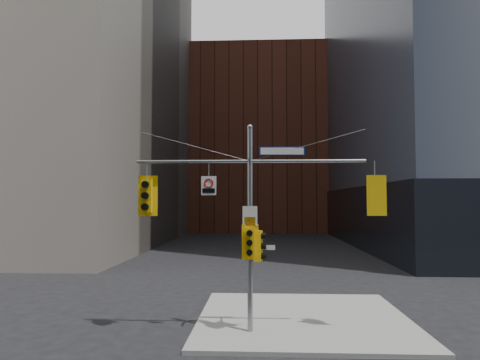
# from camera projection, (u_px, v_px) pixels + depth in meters

# --- Properties ---
(ground) EXTENTS (160.00, 160.00, 0.00)m
(ground) POSITION_uv_depth(u_px,v_px,m) (249.00, 357.00, 12.64)
(ground) COLOR black
(ground) RESTS_ON ground
(sidewalk_corner) EXTENTS (8.00, 8.00, 0.15)m
(sidewalk_corner) POSITION_uv_depth(u_px,v_px,m) (303.00, 318.00, 16.54)
(sidewalk_corner) COLOR gray
(sidewalk_corner) RESTS_ON ground
(brick_midrise) EXTENTS (26.00, 20.00, 28.00)m
(brick_midrise) POSITION_uv_depth(u_px,v_px,m) (258.00, 145.00, 71.20)
(brick_midrise) COLOR brown
(brick_midrise) RESTS_ON ground
(signal_assembly) EXTENTS (8.00, 0.80, 7.30)m
(signal_assembly) POSITION_uv_depth(u_px,v_px,m) (250.00, 207.00, 14.85)
(signal_assembly) COLOR gray
(signal_assembly) RESTS_ON ground
(traffic_light_west_arm) EXTENTS (0.69, 0.55, 1.44)m
(traffic_light_west_arm) POSITION_uv_depth(u_px,v_px,m) (147.00, 196.00, 15.06)
(traffic_light_west_arm) COLOR yellow
(traffic_light_west_arm) RESTS_ON ground
(traffic_light_east_arm) EXTENTS (0.66, 0.52, 1.38)m
(traffic_light_east_arm) POSITION_uv_depth(u_px,v_px,m) (375.00, 196.00, 14.66)
(traffic_light_east_arm) COLOR yellow
(traffic_light_east_arm) RESTS_ON ground
(traffic_light_pole_side) EXTENTS (0.45, 0.38, 1.05)m
(traffic_light_pole_side) POSITION_uv_depth(u_px,v_px,m) (259.00, 246.00, 14.76)
(traffic_light_pole_side) COLOR yellow
(traffic_light_pole_side) RESTS_ON ground
(traffic_light_pole_front) EXTENTS (0.58, 0.46, 1.21)m
(traffic_light_pole_front) POSITION_uv_depth(u_px,v_px,m) (250.00, 242.00, 14.52)
(traffic_light_pole_front) COLOR yellow
(traffic_light_pole_front) RESTS_ON ground
(street_sign_blade) EXTENTS (1.60, 0.12, 0.31)m
(street_sign_blade) POSITION_uv_depth(u_px,v_px,m) (282.00, 151.00, 14.89)
(street_sign_blade) COLOR navy
(street_sign_blade) RESTS_ON ground
(regulatory_sign_arm) EXTENTS (0.53, 0.08, 0.67)m
(regulatory_sign_arm) POSITION_uv_depth(u_px,v_px,m) (209.00, 185.00, 14.93)
(regulatory_sign_arm) COLOR silver
(regulatory_sign_arm) RESTS_ON ground
(regulatory_sign_pole) EXTENTS (0.51, 0.09, 0.67)m
(regulatory_sign_pole) POSITION_uv_depth(u_px,v_px,m) (250.00, 216.00, 14.72)
(regulatory_sign_pole) COLOR silver
(regulatory_sign_pole) RESTS_ON ground
(street_blade_ew) EXTENTS (0.83, 0.05, 0.17)m
(street_blade_ew) POSITION_uv_depth(u_px,v_px,m) (263.00, 248.00, 14.76)
(street_blade_ew) COLOR silver
(street_blade_ew) RESTS_ON ground
(street_blade_ns) EXTENTS (0.11, 0.79, 0.16)m
(street_blade_ns) POSITION_uv_depth(u_px,v_px,m) (250.00, 253.00, 15.22)
(street_blade_ns) COLOR #145926
(street_blade_ns) RESTS_ON ground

